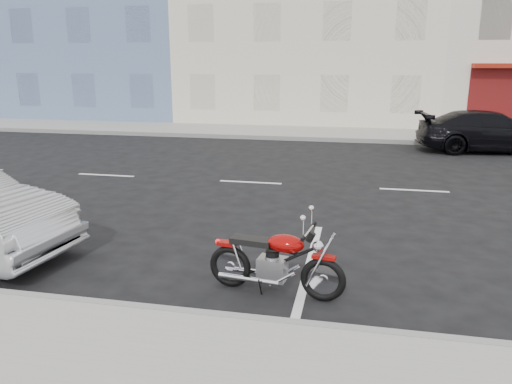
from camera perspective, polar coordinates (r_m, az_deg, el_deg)
ground at (r=12.43m, az=8.42°, el=0.66°), size 120.00×120.00×0.00m
sidewalk_far at (r=21.69m, az=-3.50°, el=7.03°), size 80.00×3.40×0.15m
curb_far at (r=20.07m, az=-4.77°, el=6.39°), size 80.00×0.12×0.16m
bldg_cream at (r=28.60m, az=6.77°, el=20.23°), size 12.00×12.00×11.50m
motorcycle at (r=6.46m, az=7.92°, el=-8.85°), size 1.87×0.63×0.94m
car_far at (r=18.66m, az=25.13°, el=6.28°), size 4.92×2.47×1.37m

